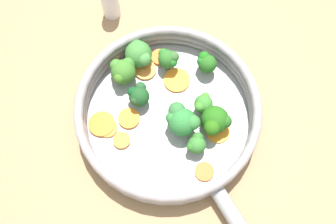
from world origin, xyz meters
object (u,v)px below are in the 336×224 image
skillet (168,116)px  carrot_slice_3 (204,172)px  carrot_slice_1 (123,71)px  broccoli_floret_8 (196,144)px  broccoli_floret_6 (139,95)px  carrot_slice_4 (177,80)px  carrot_slice_7 (122,140)px  broccoli_floret_1 (123,71)px  broccoli_floret_4 (182,121)px  broccoli_floret_2 (215,121)px  broccoli_floret_5 (168,59)px  carrot_slice_5 (129,118)px  broccoli_floret_0 (203,104)px  carrot_slice_6 (108,128)px  broccoli_floret_3 (139,54)px  carrot_slice_0 (145,70)px  broccoli_floret_7 (206,63)px  carrot_slice_8 (218,132)px  carrot_slice_2 (102,124)px  carrot_slice_9 (160,57)px

skillet → carrot_slice_3: 0.11m
carrot_slice_1 → broccoli_floret_8: bearing=158.1°
carrot_slice_3 → broccoli_floret_6: size_ratio=0.77×
carrot_slice_4 → carrot_slice_7: same height
broccoli_floret_1 → broccoli_floret_4: (-0.13, 0.04, 0.01)m
broccoli_floret_2 → broccoli_floret_8: size_ratio=1.39×
broccoli_floret_2 → carrot_slice_3: bearing=103.1°
broccoli_floret_6 → broccoli_floret_4: bearing=171.8°
broccoli_floret_5 → broccoli_floret_4: bearing=127.1°
skillet → carrot_slice_5: (0.06, 0.04, 0.01)m
broccoli_floret_6 → broccoli_floret_0: bearing=-162.9°
broccoli_floret_6 → broccoli_floret_8: 0.13m
skillet → carrot_slice_6: (0.08, 0.07, 0.01)m
broccoli_floret_2 → broccoli_floret_3: bearing=-17.7°
broccoli_floret_1 → broccoli_floret_4: bearing=163.3°
carrot_slice_3 → broccoli_floret_1: (0.20, -0.09, 0.02)m
carrot_slice_6 → carrot_slice_7: bearing=164.7°
carrot_slice_4 → broccoli_floret_8: 0.13m
carrot_slice_6 → broccoli_floret_5: broccoli_floret_5 is taller
carrot_slice_0 → carrot_slice_7: size_ratio=1.34×
carrot_slice_6 → broccoli_floret_7: size_ratio=0.77×
broccoli_floret_7 → carrot_slice_0: bearing=27.1°
carrot_slice_7 → broccoli_floret_5: (-0.01, -0.16, 0.03)m
skillet → carrot_slice_1: size_ratio=8.76×
carrot_slice_5 → carrot_slice_8: bearing=-162.4°
carrot_slice_3 → broccoli_floret_6: bearing=-22.9°
carrot_slice_2 → broccoli_floret_4: bearing=-155.7°
carrot_slice_9 → broccoli_floret_7: broccoli_floret_7 is taller
carrot_slice_0 → carrot_slice_8: bearing=163.6°
carrot_slice_5 → broccoli_floret_3: (0.04, -0.11, 0.02)m
carrot_slice_2 → broccoli_floret_7: size_ratio=1.03×
carrot_slice_0 → carrot_slice_6: size_ratio=1.18×
broccoli_floret_3 → broccoli_floret_7: 0.12m
carrot_slice_6 → broccoli_floret_1: 0.10m
broccoli_floret_3 → broccoli_floret_7: bearing=-162.2°
carrot_slice_6 → broccoli_floret_4: size_ratio=0.57×
carrot_slice_7 → broccoli_floret_3: bearing=-73.6°
broccoli_floret_3 → broccoli_floret_7: size_ratio=1.19×
carrot_slice_2 → carrot_slice_6: bearing=172.6°
carrot_slice_0 → carrot_slice_1: size_ratio=1.18×
broccoli_floret_2 → broccoli_floret_4: bearing=28.3°
skillet → carrot_slice_9: 0.11m
carrot_slice_3 → carrot_slice_6: size_ratio=0.96×
carrot_slice_0 → broccoli_floret_8: (-0.14, 0.09, 0.02)m
broccoli_floret_5 → carrot_slice_3: bearing=133.4°
broccoli_floret_2 → broccoli_floret_5: 0.14m
carrot_slice_3 → carrot_slice_8: size_ratio=0.80×
carrot_slice_2 → broccoli_floret_5: (-0.05, -0.15, 0.03)m
carrot_slice_6 → carrot_slice_8: (-0.17, -0.08, -0.00)m
skillet → broccoli_floret_5: (0.04, -0.08, 0.04)m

